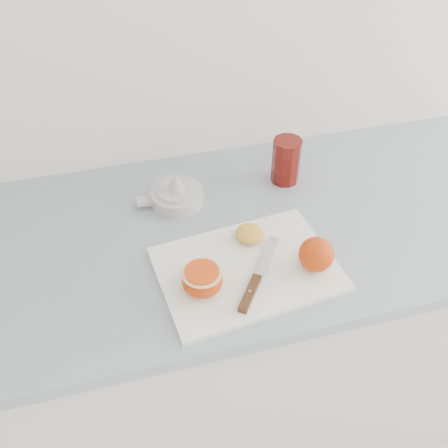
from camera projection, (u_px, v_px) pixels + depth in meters
name	position (u px, v px, depth m)	size (l,w,h in m)	color
counter	(243.00, 334.00, 1.45)	(2.63, 0.64, 0.89)	silver
cutting_board	(247.00, 269.00, 1.04)	(0.36, 0.26, 0.01)	white
whole_orange	(316.00, 254.00, 1.01)	(0.07, 0.07, 0.07)	#D65113
half_orange	(202.00, 280.00, 0.97)	(0.08, 0.08, 0.05)	#D65113
squeezed_shell	(250.00, 234.00, 1.08)	(0.06, 0.06, 0.03)	gold
paring_knife	(253.00, 286.00, 0.98)	(0.14, 0.19, 0.01)	#4B3218
citrus_juicer	(176.00, 194.00, 1.19)	(0.16, 0.13, 0.09)	silver
red_tumbler	(286.00, 162.00, 1.23)	(0.07, 0.07, 0.12)	#66110B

